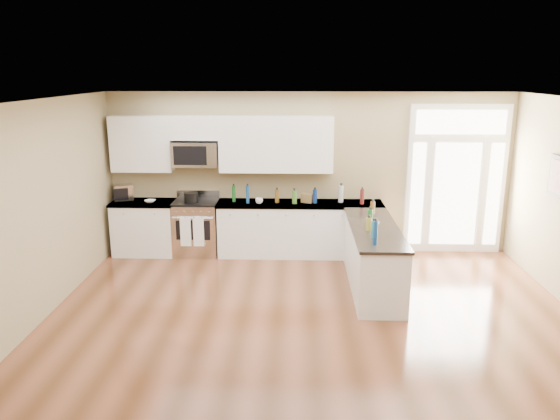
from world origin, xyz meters
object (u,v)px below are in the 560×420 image
Objects in this scene: peninsula_cabinet at (373,259)px; toaster_oven at (123,192)px; kitchen_range at (196,227)px; stockpot at (191,197)px.

peninsula_cabinet is 4.50m from toaster_oven.
kitchen_range is 0.57m from stockpot.
stockpot is at bearing -32.88° from toaster_oven.
stockpot is 1.25m from toaster_oven.
stockpot is at bearing 155.15° from peninsula_cabinet.
toaster_oven is at bearing 171.07° from stockpot.
peninsula_cabinet is 9.54× the size of stockpot.
kitchen_range is 1.42m from toaster_oven.
peninsula_cabinet is 2.15× the size of kitchen_range.
stockpot reaches higher than peninsula_cabinet.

